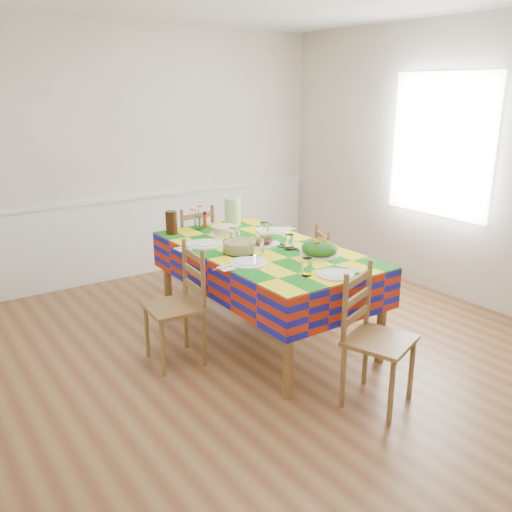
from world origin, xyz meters
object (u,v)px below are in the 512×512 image
at_px(meat_platter, 263,243).
at_px(green_pitcher, 233,212).
at_px(chair_far, 192,250).
at_px(chair_right, 333,271).
at_px(chair_left, 179,306).
at_px(dining_table, 264,258).
at_px(chair_near, 374,339).
at_px(tea_pitcher, 171,222).

relative_size(meat_platter, green_pitcher, 1.17).
distance_m(chair_far, chair_right, 1.49).
distance_m(chair_far, chair_left, 1.50).
bearing_deg(chair_right, chair_left, 112.14).
relative_size(meat_platter, chair_right, 0.38).
relative_size(dining_table, chair_far, 2.17).
height_order(meat_platter, chair_left, chair_left).
distance_m(dining_table, chair_far, 1.29).
distance_m(dining_table, chair_near, 1.29).
relative_size(tea_pitcher, chair_near, 0.22).
bearing_deg(chair_far, chair_near, 88.27).
bearing_deg(chair_far, chair_right, 121.46).
height_order(tea_pitcher, chair_right, tea_pitcher).
bearing_deg(meat_platter, tea_pitcher, 119.72).
bearing_deg(chair_left, green_pitcher, 133.86).
relative_size(dining_table, chair_right, 2.39).
height_order(green_pitcher, chair_left, green_pitcher).
bearing_deg(dining_table, green_pitcher, 75.48).
xyz_separation_m(green_pitcher, chair_right, (0.60, -0.79, -0.50)).
height_order(green_pitcher, chair_near, green_pitcher).
bearing_deg(chair_right, dining_table, 112.50).
bearing_deg(tea_pitcher, green_pitcher, -4.26).
xyz_separation_m(green_pitcher, chair_left, (-1.01, -0.81, -0.46)).
relative_size(dining_table, chair_left, 2.17).
relative_size(green_pitcher, chair_near, 0.29).
bearing_deg(chair_right, chair_near, 168.78).
bearing_deg(green_pitcher, chair_right, -52.72).
xyz_separation_m(dining_table, tea_pitcher, (-0.42, 0.85, 0.19)).
height_order(meat_platter, chair_right, meat_platter).
bearing_deg(meat_platter, dining_table, -118.01).
height_order(chair_left, chair_right, chair_left).
bearing_deg(chair_far, chair_left, 56.30).
bearing_deg(dining_table, tea_pitcher, 116.23).
bearing_deg(chair_left, tea_pitcher, 161.05).
height_order(dining_table, chair_far, chair_far).
height_order(dining_table, chair_right, chair_right).
xyz_separation_m(dining_table, chair_left, (-0.80, -0.00, -0.24)).
bearing_deg(chair_left, chair_far, 152.91).
bearing_deg(chair_near, dining_table, 69.68).
relative_size(chair_left, chair_right, 1.10).
bearing_deg(chair_near, tea_pitcher, 81.15).
bearing_deg(meat_platter, chair_far, 91.48).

